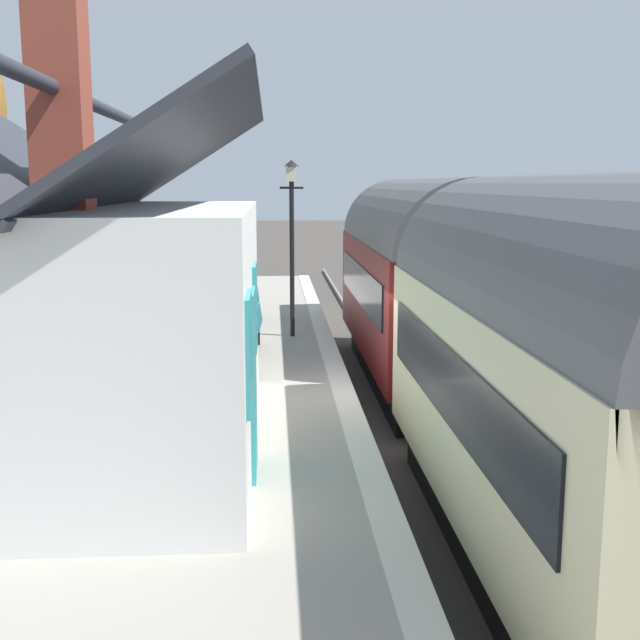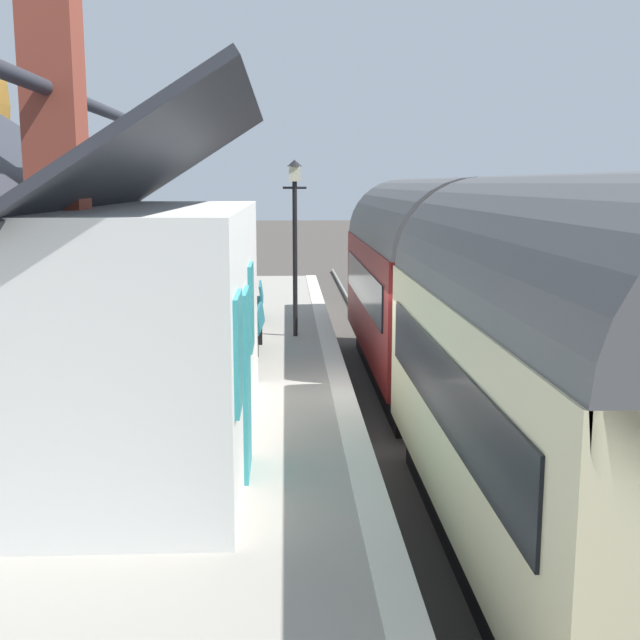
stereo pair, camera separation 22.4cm
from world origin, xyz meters
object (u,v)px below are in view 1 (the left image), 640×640
planter_bench_right (153,285)px  planter_under_sign (222,308)px  train (472,311)px  station_building (93,319)px  planter_corner_building (144,324)px  lamp_post_platform (292,215)px  bench_by_lamp (252,300)px  bench_platform_end (252,327)px

planter_bench_right → planter_under_sign: size_ratio=0.94×
train → station_building: size_ratio=2.50×
planter_under_sign → planter_corner_building: 2.85m
lamp_post_platform → station_building: bearing=160.0°
planter_corner_building → station_building: bearing=-176.9°
bench_by_lamp → planter_bench_right: 4.46m
planter_under_sign → lamp_post_platform: size_ratio=0.23×
lamp_post_platform → planter_bench_right: bearing=34.1°
train → planter_under_sign: size_ratio=19.30×
station_building → planter_corner_building: bearing=3.1°
bench_platform_end → lamp_post_platform: size_ratio=0.38×
planter_bench_right → lamp_post_platform: bearing=-145.9°
planter_bench_right → lamp_post_platform: lamp_post_platform is taller
train → bench_platform_end: 4.80m
bench_by_lamp → planter_corner_building: (-3.69, 2.02, 0.09)m
bench_platform_end → planter_bench_right: (7.08, 2.95, -0.03)m
bench_by_lamp → planter_bench_right: bearing=39.9°
planter_corner_building → lamp_post_platform: 3.89m
bench_by_lamp → planter_corner_building: bearing=151.3°
planter_bench_right → planter_corner_building: (-7.10, -0.84, 0.12)m
train → bench_by_lamp: (6.74, 3.69, -0.78)m
planter_corner_building → bench_platform_end: bearing=-89.4°
train → station_building: 6.01m
station_building → bench_platform_end: size_ratio=4.73×
planter_bench_right → planter_under_sign: planter_under_sign is taller
train → bench_by_lamp: 7.72m
planter_bench_right → lamp_post_platform: 7.07m
bench_by_lamp → station_building: bearing=169.6°
station_building → planter_corner_building: size_ratio=6.33×
bench_by_lamp → lamp_post_platform: (-2.16, -0.92, 2.14)m
bench_platform_end → lamp_post_platform: (1.50, -0.83, 2.14)m
bench_by_lamp → planter_corner_building: size_ratio=1.33×
bench_by_lamp → planter_corner_building: 4.20m
planter_bench_right → bench_by_lamp: bearing=-140.1°
train → planter_under_sign: train is taller
planter_corner_building → lamp_post_platform: (1.53, -2.94, 2.05)m
bench_platform_end → station_building: bearing=162.5°
bench_by_lamp → planter_under_sign: 1.35m
station_building → planter_under_sign: 8.33m
station_building → planter_bench_right: (12.78, 1.15, -1.17)m
lamp_post_platform → train: bearing=-148.9°
bench_by_lamp → lamp_post_platform: lamp_post_platform is taller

